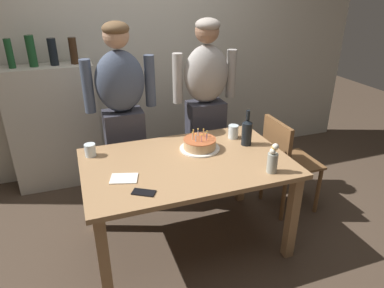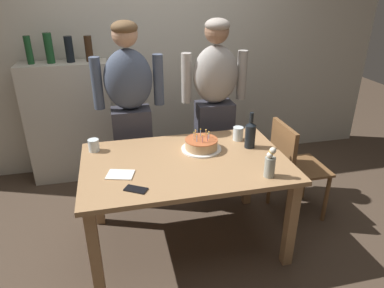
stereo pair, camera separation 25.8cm
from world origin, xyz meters
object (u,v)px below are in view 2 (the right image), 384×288
Objects in this scene: water_glass_far at (238,134)px; flower_vase at (270,163)px; birthday_cake at (201,145)px; person_woman_cardigan at (215,107)px; dining_chair at (292,163)px; wine_bottle at (250,134)px; person_man_bearded at (131,114)px; cell_phone at (136,189)px; napkin_stack at (120,175)px; water_glass_near at (94,145)px.

water_glass_far is 0.51× the size of flower_vase.
person_woman_cardigan is at bearing 64.34° from birthday_cake.
birthday_cake is 0.85m from dining_chair.
birthday_cake is at bearing 123.93° from flower_vase.
wine_bottle is at bearing -75.05° from water_glass_far.
person_woman_cardigan is at bearing 97.90° from water_glass_far.
person_man_bearded is (-0.83, 0.47, 0.08)m from water_glass_far.
person_woman_cardigan is at bearing 43.43° from dining_chair.
person_man_bearded is 0.77m from person_woman_cardigan.
flower_vase reaches higher than cell_phone.
napkin_stack is 1.01m from flower_vase.
cell_phone is 0.89m from flower_vase.
flower_vase is 0.25× the size of dining_chair.
napkin_stack is at bearing -157.89° from birthday_cake.
flower_vase reaches higher than napkin_stack.
dining_chair is at bearing 133.43° from person_woman_cardigan.
dining_chair is at bearing 51.00° from cell_phone.
water_glass_near is 0.06× the size of person_man_bearded.
person_man_bearded reaches higher than water_glass_far.
napkin_stack is at bearing 80.34° from person_man_bearded.
flower_vase is 0.77m from dining_chair.
person_man_bearded reaches higher than water_glass_near.
flower_vase is (0.97, -0.25, 0.09)m from napkin_stack.
birthday_cake is 2.18× the size of cell_phone.
water_glass_far is 0.07× the size of person_man_bearded.
flower_vase is (0.89, -0.03, 0.09)m from cell_phone.
birthday_cake is at bearing -162.07° from water_glass_far.
dining_chair is at bearing 156.64° from person_man_bearded.
napkin_stack is at bearing 42.44° from person_woman_cardigan.
water_glass_far is 0.48m from person_woman_cardigan.
person_man_bearded is at bearing 150.85° from water_glass_far.
birthday_cake reaches higher than dining_chair.
birthday_cake is 0.76m from person_man_bearded.
birthday_cake is at bearing 90.93° from dining_chair.
birthday_cake is 0.36× the size of dining_chair.
cell_phone is 0.09× the size of person_woman_cardigan.
wine_bottle reaches higher than water_glass_far.
person_woman_cardigan reaches higher than napkin_stack.
birthday_cake is 0.36m from water_glass_far.
person_man_bearded is (0.32, 0.41, 0.09)m from water_glass_near.
person_woman_cardigan is (0.83, 1.05, 0.13)m from cell_phone.
person_man_bearded reaches higher than wine_bottle.
wine_bottle is 1.63× the size of napkin_stack.
water_glass_far is 0.78× the size of cell_phone.
water_glass_near reaches higher than napkin_stack.
wine_bottle is at bearing 55.96° from cell_phone.
birthday_cake reaches higher than water_glass_far.
water_glass_near is 1.65m from dining_chair.
dining_chair is (0.81, 0.01, -0.27)m from birthday_cake.
cell_phone is at bearing -155.48° from wine_bottle.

